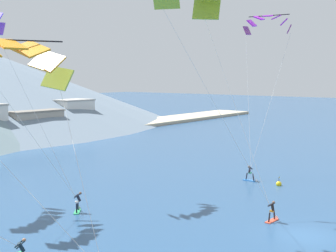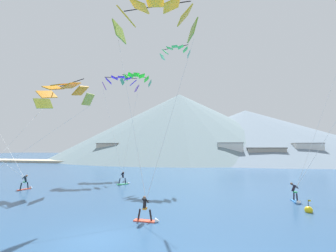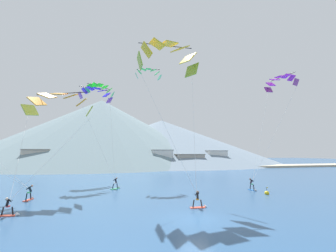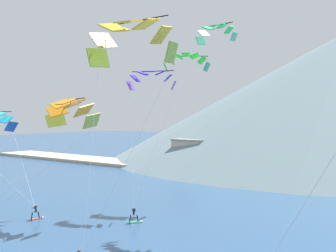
{
  "view_description": "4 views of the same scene",
  "coord_description": "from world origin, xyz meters",
  "px_view_note": "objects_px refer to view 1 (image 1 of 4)",
  "views": [
    {
      "loc": [
        -30.85,
        -11.61,
        11.15
      ],
      "look_at": [
        2.5,
        14.0,
        6.55
      ],
      "focal_mm": 50.0,
      "sensor_mm": 36.0,
      "label": 1
    },
    {
      "loc": [
        6.1,
        -11.13,
        4.7
      ],
      "look_at": [
        -0.15,
        18.71,
        7.73
      ],
      "focal_mm": 24.0,
      "sensor_mm": 36.0,
      "label": 2
    },
    {
      "loc": [
        -6.7,
        -17.6,
        5.2
      ],
      "look_at": [
        2.14,
        17.0,
        9.54
      ],
      "focal_mm": 24.0,
      "sensor_mm": 36.0,
      "label": 3
    },
    {
      "loc": [
        28.42,
        -19.44,
        11.77
      ],
      "look_at": [
        0.79,
        14.53,
        10.55
      ],
      "focal_mm": 50.0,
      "sensor_mm": 36.0,
      "label": 4
    }
  ],
  "objects_px": {
    "kitesurfer_far_right": "(78,205)",
    "race_marker_buoy": "(279,184)",
    "parafoil_kite_near_lead": "(7,60)",
    "parafoil_kite_mid_center": "(268,23)",
    "kitesurfer_far_left": "(273,215)",
    "kitesurfer_mid_center": "(252,176)"
  },
  "relations": [
    {
      "from": "kitesurfer_far_right",
      "to": "race_marker_buoy",
      "type": "xyz_separation_m",
      "value": [
        18.46,
        -9.3,
        -0.38
      ]
    },
    {
      "from": "parafoil_kite_near_lead",
      "to": "parafoil_kite_mid_center",
      "type": "relative_size",
      "value": 0.72
    },
    {
      "from": "parafoil_kite_mid_center",
      "to": "race_marker_buoy",
      "type": "xyz_separation_m",
      "value": [
        -8.04,
        -5.5,
        -17.08
      ]
    },
    {
      "from": "kitesurfer_far_left",
      "to": "race_marker_buoy",
      "type": "bearing_deg",
      "value": 22.25
    },
    {
      "from": "parafoil_kite_mid_center",
      "to": "race_marker_buoy",
      "type": "height_order",
      "value": "parafoil_kite_mid_center"
    },
    {
      "from": "kitesurfer_far_right",
      "to": "parafoil_kite_near_lead",
      "type": "xyz_separation_m",
      "value": [
        -7.81,
        -2.5,
        11.56
      ]
    },
    {
      "from": "kitesurfer_far_left",
      "to": "race_marker_buoy",
      "type": "xyz_separation_m",
      "value": [
        11.0,
        4.5,
        -0.32
      ]
    },
    {
      "from": "kitesurfer_far_left",
      "to": "parafoil_kite_near_lead",
      "type": "xyz_separation_m",
      "value": [
        -15.27,
        11.29,
        11.62
      ]
    },
    {
      "from": "kitesurfer_far_right",
      "to": "race_marker_buoy",
      "type": "bearing_deg",
      "value": -26.73
    },
    {
      "from": "kitesurfer_far_right",
      "to": "race_marker_buoy",
      "type": "height_order",
      "value": "kitesurfer_far_right"
    },
    {
      "from": "kitesurfer_far_left",
      "to": "parafoil_kite_near_lead",
      "type": "relative_size",
      "value": 0.14
    },
    {
      "from": "kitesurfer_far_right",
      "to": "kitesurfer_mid_center",
      "type": "bearing_deg",
      "value": -18.28
    },
    {
      "from": "kitesurfer_far_left",
      "to": "kitesurfer_far_right",
      "type": "distance_m",
      "value": 15.68
    },
    {
      "from": "parafoil_kite_mid_center",
      "to": "race_marker_buoy",
      "type": "bearing_deg",
      "value": -145.66
    },
    {
      "from": "kitesurfer_mid_center",
      "to": "parafoil_kite_mid_center",
      "type": "distance_m",
      "value": 18.63
    },
    {
      "from": "kitesurfer_far_left",
      "to": "parafoil_kite_near_lead",
      "type": "distance_m",
      "value": 22.27
    },
    {
      "from": "kitesurfer_mid_center",
      "to": "kitesurfer_far_left",
      "type": "height_order",
      "value": "kitesurfer_mid_center"
    },
    {
      "from": "kitesurfer_far_right",
      "to": "parafoil_kite_mid_center",
      "type": "xyz_separation_m",
      "value": [
        26.5,
        -3.8,
        16.7
      ]
    },
    {
      "from": "race_marker_buoy",
      "to": "parafoil_kite_near_lead",
      "type": "bearing_deg",
      "value": 165.5
    },
    {
      "from": "kitesurfer_far_left",
      "to": "parafoil_kite_near_lead",
      "type": "height_order",
      "value": "parafoil_kite_near_lead"
    },
    {
      "from": "kitesurfer_mid_center",
      "to": "race_marker_buoy",
      "type": "distance_m",
      "value": 3.17
    },
    {
      "from": "parafoil_kite_mid_center",
      "to": "parafoil_kite_near_lead",
      "type": "bearing_deg",
      "value": 177.83
    }
  ]
}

